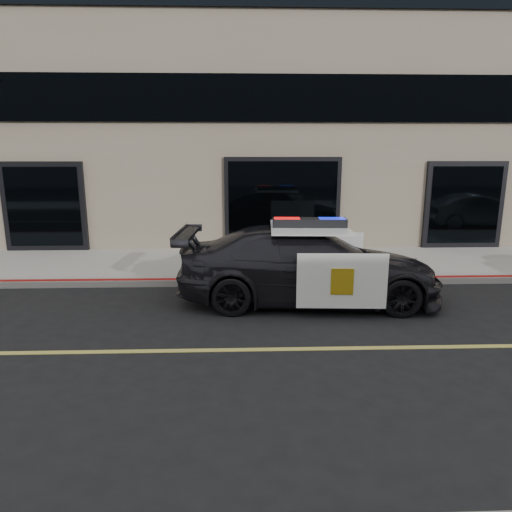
{
  "coord_description": "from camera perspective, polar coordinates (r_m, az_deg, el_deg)",
  "views": [
    {
      "loc": [
        -2.25,
        -6.6,
        3.01
      ],
      "look_at": [
        -1.95,
        2.2,
        1.0
      ],
      "focal_mm": 32.0,
      "sensor_mm": 36.0,
      "label": 1
    }
  ],
  "objects": [
    {
      "name": "fire_hydrant",
      "position": [
        11.25,
        -5.83,
        -0.11
      ],
      "size": [
        0.34,
        0.47,
        0.74
      ],
      "color": "silver",
      "rests_on": "sidewalk_n"
    },
    {
      "name": "police_car",
      "position": [
        9.34,
        6.56,
        -1.07
      ],
      "size": [
        2.75,
        5.51,
        1.73
      ],
      "color": "black",
      "rests_on": "ground"
    },
    {
      "name": "sidewalk_n",
      "position": [
        12.41,
        8.56,
        -0.96
      ],
      "size": [
        60.0,
        3.5,
        0.15
      ],
      "primitive_type": "cube",
      "color": "gray",
      "rests_on": "ground"
    },
    {
      "name": "building_n",
      "position": [
        17.5,
        5.93,
        22.64
      ],
      "size": [
        60.0,
        7.0,
        12.0
      ],
      "primitive_type": "cube",
      "color": "#756856",
      "rests_on": "ground"
    },
    {
      "name": "ground",
      "position": [
        7.59,
        15.77,
        -11.01
      ],
      "size": [
        120.0,
        120.0,
        0.0
      ],
      "primitive_type": "plane",
      "color": "black",
      "rests_on": "ground"
    }
  ]
}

